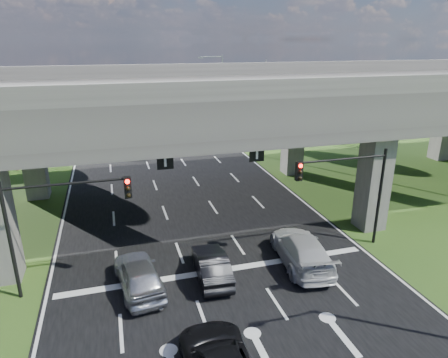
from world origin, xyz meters
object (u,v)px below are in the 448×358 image
signal_right (350,182)px  streetlight_beyond (220,85)px  signal_left (57,214)px  car_white (301,250)px  car_dark (211,265)px  car_silver (139,274)px  streetlight_far (261,102)px

signal_right → streetlight_beyond: size_ratio=0.60×
signal_left → car_white: size_ratio=1.03×
car_dark → car_white: 5.16m
streetlight_beyond → car_silver: 40.03m
signal_left → streetlight_far: size_ratio=0.60×
streetlight_far → streetlight_beyond: (0.00, 16.00, 0.00)m
signal_right → car_silver: size_ratio=1.23×
streetlight_beyond → car_dark: (-10.72, -37.00, -5.09)m
streetlight_beyond → car_white: size_ratio=1.72×
signal_left → car_silver: bearing=-15.2°
signal_left → car_white: 12.83m
signal_left → streetlight_beyond: (17.92, 36.06, 1.66)m
signal_right → signal_left: (-15.65, 0.00, 0.00)m
car_silver → car_dark: car_silver is taller
streetlight_far → car_white: 22.29m
car_dark → car_white: (5.16, 0.00, 0.12)m
signal_left → streetlight_beyond: 40.30m
signal_left → streetlight_beyond: streetlight_beyond is taller
car_silver → car_white: car_white is taller
streetlight_beyond → signal_left: bearing=-116.4°
car_silver → car_dark: 3.73m
car_dark → streetlight_beyond: bearing=-102.7°
signal_right → car_white: 4.76m
streetlight_far → streetlight_beyond: same height
signal_right → car_dark: bearing=-173.6°
signal_left → car_dark: signal_left is taller
signal_right → car_silver: signal_right is taller
signal_left → streetlight_beyond: size_ratio=0.60×
signal_right → streetlight_beyond: 36.17m
car_silver → signal_left: bearing=-22.3°
streetlight_far → streetlight_beyond: bearing=90.0°
signal_right → car_silver: bearing=-175.6°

